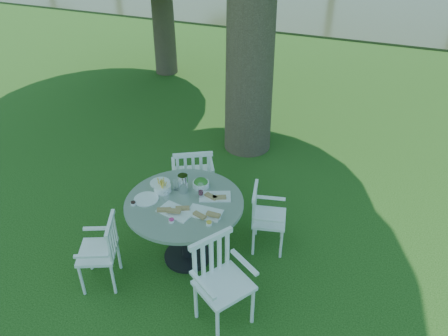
{
  "coord_description": "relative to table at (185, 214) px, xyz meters",
  "views": [
    {
      "loc": [
        1.66,
        -4.02,
        3.81
      ],
      "look_at": [
        0.0,
        0.2,
        0.85
      ],
      "focal_mm": 35.0,
      "sensor_mm": 36.0,
      "label": 1
    }
  ],
  "objects": [
    {
      "name": "ground",
      "position": [
        0.16,
        0.59,
        -0.67
      ],
      "size": [
        140.0,
        140.0,
        0.0
      ],
      "primitive_type": "plane",
      "color": "#11380B",
      "rests_on": "ground"
    },
    {
      "name": "table",
      "position": [
        0.0,
        0.0,
        0.0
      ],
      "size": [
        1.33,
        1.33,
        0.84
      ],
      "color": "black",
      "rests_on": "ground"
    },
    {
      "name": "chair_ne",
      "position": [
        0.76,
        0.54,
        -0.17
      ],
      "size": [
        0.48,
        0.5,
        0.84
      ],
      "rotation": [
        0.0,
        0.0,
        -4.49
      ],
      "color": "white",
      "rests_on": "ground"
    },
    {
      "name": "chair_nw",
      "position": [
        -0.3,
        0.86,
        -0.09
      ],
      "size": [
        0.67,
        0.65,
        0.99
      ],
      "rotation": [
        0.0,
        0.0,
        -2.64
      ],
      "color": "white",
      "rests_on": "ground"
    },
    {
      "name": "chair_sw",
      "position": [
        -0.66,
        -0.66,
        -0.17
      ],
      "size": [
        0.55,
        0.56,
        0.86
      ],
      "rotation": [
        0.0,
        0.0,
        -1.15
      ],
      "color": "white",
      "rests_on": "ground"
    },
    {
      "name": "chair_se",
      "position": [
        0.66,
        -0.63,
        -0.09
      ],
      "size": [
        0.66,
        0.67,
        0.98
      ],
      "rotation": [
        0.0,
        0.0,
        1.0
      ],
      "color": "white",
      "rests_on": "ground"
    },
    {
      "name": "tableware",
      "position": [
        -0.08,
        0.1,
        0.22
      ],
      "size": [
        1.04,
        0.82,
        0.23
      ],
      "color": "white",
      "rests_on": "table"
    }
  ]
}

